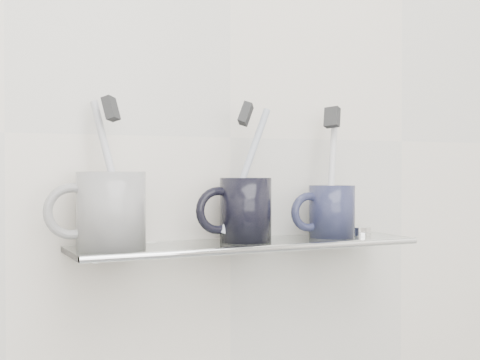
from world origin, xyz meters
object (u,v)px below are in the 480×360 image
mug_right (332,211)px  mug_center (246,210)px  shelf_glass (249,245)px  mug_left (111,210)px

mug_right → mug_center: bearing=-155.7°
mug_center → mug_right: 0.14m
shelf_glass → mug_right: 0.15m
shelf_glass → mug_left: bearing=178.5°
mug_left → mug_right: (0.34, 0.00, -0.01)m
shelf_glass → mug_right: bearing=2.0°
mug_center → shelf_glass: bearing=-79.1°
shelf_glass → mug_left: (-0.20, 0.00, 0.05)m
mug_left → mug_center: (0.19, 0.00, -0.00)m
mug_right → shelf_glass: bearing=-153.7°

